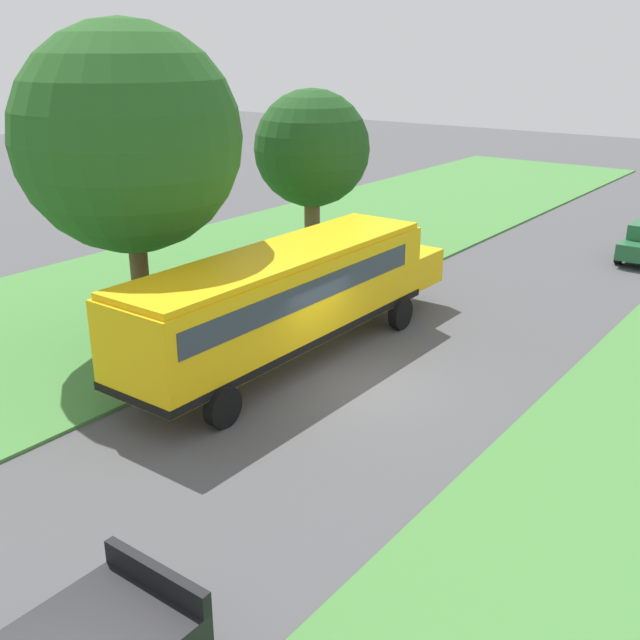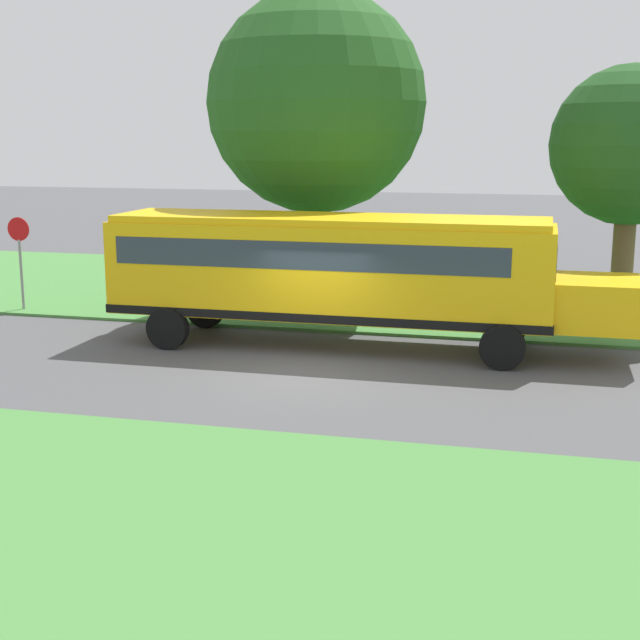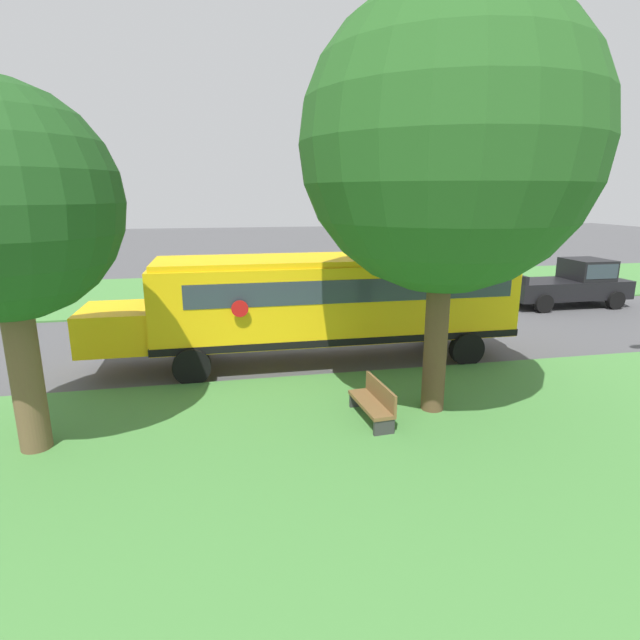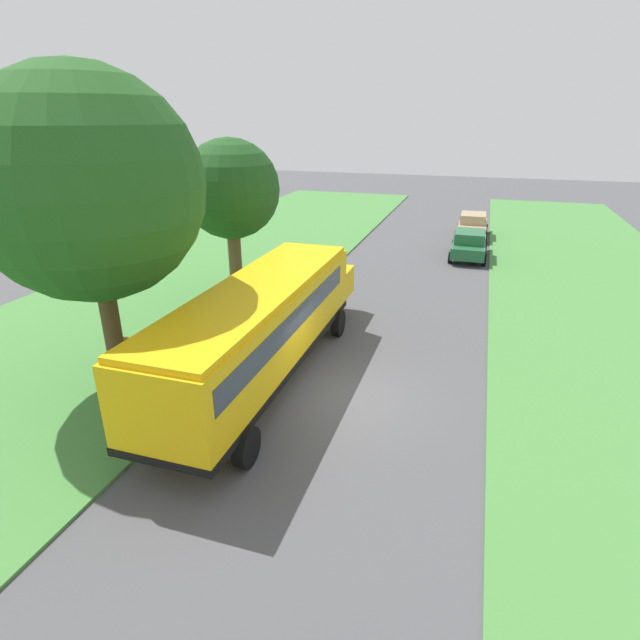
{
  "view_description": "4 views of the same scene",
  "coord_description": "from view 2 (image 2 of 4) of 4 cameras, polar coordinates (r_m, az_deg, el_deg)",
  "views": [
    {
      "loc": [
        9.6,
        -14.68,
        8.32
      ],
      "look_at": [
        -1.94,
        0.78,
        1.16
      ],
      "focal_mm": 42.0,
      "sensor_mm": 36.0,
      "label": 1
    },
    {
      "loc": [
        17.92,
        4.92,
        5.08
      ],
      "look_at": [
        0.1,
        0.44,
        1.22
      ],
      "focal_mm": 50.0,
      "sensor_mm": 36.0,
      "label": 2
    },
    {
      "loc": [
        -16.78,
        3.27,
        4.94
      ],
      "look_at": [
        -2.49,
        0.44,
        1.24
      ],
      "focal_mm": 28.0,
      "sensor_mm": 36.0,
      "label": 3
    },
    {
      "loc": [
        3.18,
        -12.34,
        7.65
      ],
      "look_at": [
        -1.47,
        2.24,
        1.36
      ],
      "focal_mm": 28.0,
      "sensor_mm": 36.0,
      "label": 4
    }
  ],
  "objects": [
    {
      "name": "grass_verge",
      "position": [
        28.79,
        4.07,
        1.75
      ],
      "size": [
        12.0,
        80.0,
        0.08
      ],
      "primitive_type": "cube",
      "color": "#47843D",
      "rests_on": "ground"
    },
    {
      "name": "oak_tree_beside_bus",
      "position": [
        25.54,
        -0.11,
        13.68
      ],
      "size": [
        6.13,
        6.13,
        8.99
      ],
      "color": "brown",
      "rests_on": "ground"
    },
    {
      "name": "park_bench",
      "position": [
        25.8,
        3.18,
        1.56
      ],
      "size": [
        1.64,
        0.64,
        0.92
      ],
      "color": "brown",
      "rests_on": "ground"
    },
    {
      "name": "grass_far_side",
      "position": [
        11.37,
        -13.67,
        -14.84
      ],
      "size": [
        10.0,
        80.0,
        0.07
      ],
      "primitive_type": "cube",
      "color": "#47843D",
      "rests_on": "ground"
    },
    {
      "name": "stop_sign",
      "position": [
        27.02,
        -18.65,
        4.13
      ],
      "size": [
        0.08,
        0.68,
        2.74
      ],
      "color": "gray",
      "rests_on": "ground"
    },
    {
      "name": "oak_tree_roadside_mid",
      "position": [
        25.06,
        19.65,
        10.73
      ],
      "size": [
        4.17,
        4.2,
        6.86
      ],
      "color": "brown",
      "rests_on": "ground"
    },
    {
      "name": "ground_plane",
      "position": [
        19.27,
        -1.19,
        -3.43
      ],
      "size": [
        120.0,
        120.0,
        0.0
      ],
      "primitive_type": "plane",
      "color": "#4C4C4F"
    },
    {
      "name": "school_bus",
      "position": [
        21.3,
        1.34,
        3.34
      ],
      "size": [
        2.84,
        12.42,
        3.16
      ],
      "color": "yellow",
      "rests_on": "ground"
    }
  ]
}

